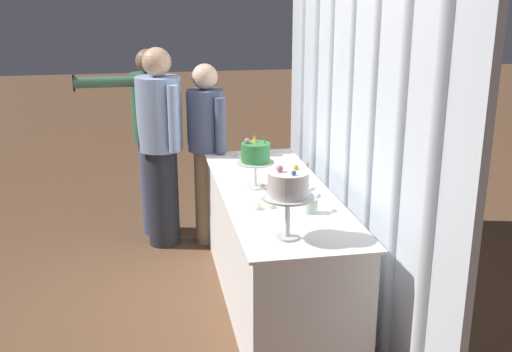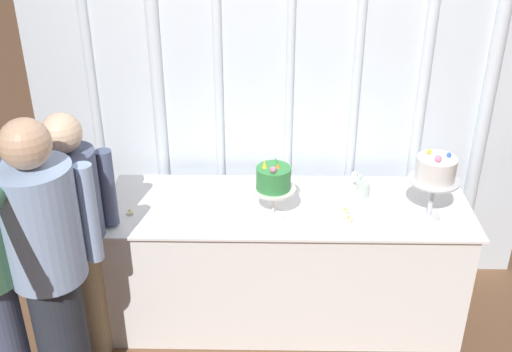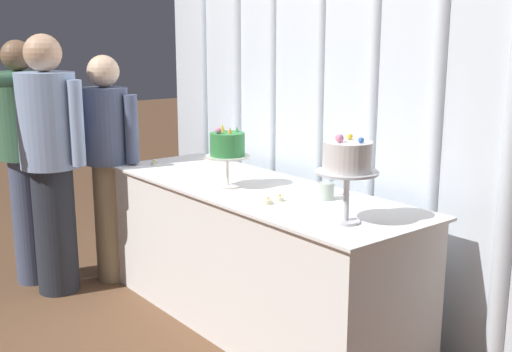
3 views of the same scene
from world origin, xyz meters
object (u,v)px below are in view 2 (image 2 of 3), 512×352
(guest_man_dark_suit, at_px, (77,230))
(tealight_near_left, at_px, (345,212))
(cake_table, at_px, (286,262))
(flower_vase, at_px, (362,187))
(guest_man_pink_jacket, at_px, (48,264))
(tealight_far_left, at_px, (130,213))
(tealight_near_right, at_px, (348,220))
(cake_display_nearleft, at_px, (273,181))
(cake_display_nearright, at_px, (435,172))

(guest_man_dark_suit, bearing_deg, tealight_near_left, 9.41)
(cake_table, height_order, flower_vase, flower_vase)
(cake_table, distance_m, guest_man_pink_jacket, 1.40)
(tealight_far_left, relative_size, tealight_near_right, 0.83)
(cake_display_nearleft, height_order, tealight_far_left, cake_display_nearleft)
(cake_display_nearright, bearing_deg, guest_man_dark_suit, -173.47)
(cake_table, height_order, guest_man_pink_jacket, guest_man_pink_jacket)
(cake_table, xyz_separation_m, flower_vase, (0.43, 0.12, 0.45))
(tealight_near_left, bearing_deg, guest_man_dark_suit, -170.59)
(cake_display_nearleft, xyz_separation_m, cake_display_nearright, (0.85, 0.00, 0.06))
(tealight_near_left, xyz_separation_m, guest_man_dark_suit, (-1.42, -0.24, 0.02))
(cake_display_nearleft, bearing_deg, cake_table, 52.05)
(tealight_near_left, bearing_deg, cake_display_nearright, -2.59)
(cake_display_nearright, distance_m, tealight_near_left, 0.53)
(cake_display_nearleft, xyz_separation_m, guest_man_pink_jacket, (-1.05, -0.57, -0.14))
(guest_man_pink_jacket, bearing_deg, tealight_near_right, 19.39)
(tealight_far_left, xyz_separation_m, tealight_near_left, (1.18, 0.03, 0.00))
(cake_table, distance_m, tealight_near_left, 0.52)
(cake_display_nearleft, relative_size, tealight_near_right, 7.06)
(cake_display_nearright, height_order, tealight_near_right, cake_display_nearright)
(flower_vase, xyz_separation_m, guest_man_dark_suit, (-1.53, -0.44, -0.03))
(cake_table, distance_m, cake_display_nearright, 1.02)
(flower_vase, relative_size, tealight_far_left, 3.71)
(tealight_far_left, bearing_deg, flower_vase, 10.19)
(cake_table, distance_m, flower_vase, 0.63)
(tealight_far_left, bearing_deg, tealight_near_right, -2.56)
(cake_table, bearing_deg, flower_vase, 15.82)
(cake_display_nearright, bearing_deg, cake_table, 172.34)
(cake_display_nearleft, distance_m, tealight_near_right, 0.46)
(cake_display_nearright, xyz_separation_m, tealight_far_left, (-1.64, -0.01, -0.26))
(cake_display_nearright, height_order, guest_man_pink_jacket, guest_man_pink_jacket)
(tealight_far_left, distance_m, guest_man_dark_suit, 0.31)
(flower_vase, bearing_deg, cake_table, -164.18)
(cake_display_nearright, distance_m, guest_man_dark_suit, 1.90)
(tealight_near_right, relative_size, guest_man_dark_suit, 0.03)
(cake_display_nearright, relative_size, tealight_far_left, 9.88)
(cake_display_nearright, height_order, tealight_near_left, cake_display_nearright)
(tealight_far_left, distance_m, tealight_near_right, 1.19)
(guest_man_dark_suit, height_order, guest_man_pink_jacket, guest_man_pink_jacket)
(cake_table, bearing_deg, tealight_far_left, -172.67)
(guest_man_dark_suit, bearing_deg, cake_display_nearleft, 11.61)
(cake_table, height_order, tealight_far_left, tealight_far_left)
(flower_vase, height_order, guest_man_pink_jacket, guest_man_pink_jacket)
(tealight_near_right, bearing_deg, guest_man_dark_suit, -173.89)
(tealight_near_right, bearing_deg, flower_vase, 69.40)
(tealight_near_right, height_order, guest_man_pink_jacket, guest_man_pink_jacket)
(cake_display_nearright, distance_m, tealight_near_right, 0.52)
(tealight_near_left, bearing_deg, guest_man_pink_jacket, -157.68)
(cake_display_nearleft, bearing_deg, flower_vase, 24.13)
(tealight_near_left, height_order, guest_man_dark_suit, guest_man_dark_suit)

